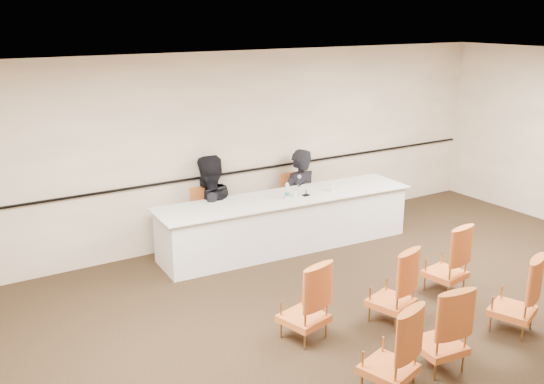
# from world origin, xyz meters

# --- Properties ---
(floor) EXTENTS (10.00, 10.00, 0.00)m
(floor) POSITION_xyz_m (0.00, 0.00, 0.00)
(floor) COLOR black
(floor) RESTS_ON ground
(ceiling) EXTENTS (10.00, 10.00, 0.00)m
(ceiling) POSITION_xyz_m (0.00, 0.00, 3.00)
(ceiling) COLOR white
(ceiling) RESTS_ON ground
(wall_back) EXTENTS (10.00, 0.04, 3.00)m
(wall_back) POSITION_xyz_m (0.00, 4.00, 1.50)
(wall_back) COLOR #C3B099
(wall_back) RESTS_ON ground
(wall_rail) EXTENTS (9.80, 0.04, 0.03)m
(wall_rail) POSITION_xyz_m (0.00, 3.96, 1.10)
(wall_rail) COLOR black
(wall_rail) RESTS_ON wall_back
(panel_table) EXTENTS (4.18, 1.18, 0.83)m
(panel_table) POSITION_xyz_m (0.37, 3.15, 0.41)
(panel_table) COLOR white
(panel_table) RESTS_ON ground
(panelist_main) EXTENTS (0.75, 0.53, 1.93)m
(panelist_main) POSITION_xyz_m (0.99, 3.71, 0.44)
(panelist_main) COLOR black
(panelist_main) RESTS_ON ground
(panelist_main_chair) EXTENTS (0.53, 0.53, 0.95)m
(panelist_main_chair) POSITION_xyz_m (0.99, 3.71, 0.47)
(panelist_main_chair) COLOR #B96421
(panelist_main_chair) RESTS_ON ground
(panelist_second) EXTENTS (1.11, 0.96, 1.96)m
(panelist_second) POSITION_xyz_m (-0.65, 3.81, 0.50)
(panelist_second) COLOR black
(panelist_second) RESTS_ON ground
(panelist_second_chair) EXTENTS (0.53, 0.53, 0.95)m
(panelist_second_chair) POSITION_xyz_m (-0.65, 3.81, 0.47)
(panelist_second_chair) COLOR #B96421
(panelist_second_chair) RESTS_ON ground
(papers) EXTENTS (0.32, 0.25, 0.00)m
(papers) POSITION_xyz_m (0.74, 3.05, 0.83)
(papers) COLOR silver
(papers) RESTS_ON panel_table
(microphone) EXTENTS (0.13, 0.23, 0.31)m
(microphone) POSITION_xyz_m (0.65, 3.02, 0.98)
(microphone) COLOR black
(microphone) RESTS_ON panel_table
(water_bottle) EXTENTS (0.08, 0.08, 0.24)m
(water_bottle) POSITION_xyz_m (0.34, 3.09, 0.95)
(water_bottle) COLOR teal
(water_bottle) RESTS_ON panel_table
(drinking_glass) EXTENTS (0.08, 0.08, 0.10)m
(drinking_glass) POSITION_xyz_m (0.50, 3.09, 0.88)
(drinking_glass) COLOR silver
(drinking_glass) RESTS_ON panel_table
(coffee_cup) EXTENTS (0.10, 0.10, 0.13)m
(coffee_cup) POSITION_xyz_m (1.15, 3.02, 0.90)
(coffee_cup) COLOR white
(coffee_cup) RESTS_ON panel_table
(aud_chair_front_left) EXTENTS (0.60, 0.60, 0.95)m
(aud_chair_front_left) POSITION_xyz_m (-0.99, 0.71, 0.47)
(aud_chair_front_left) COLOR #B96421
(aud_chair_front_left) RESTS_ON ground
(aud_chair_front_mid) EXTENTS (0.62, 0.62, 0.95)m
(aud_chair_front_mid) POSITION_xyz_m (0.12, 0.48, 0.47)
(aud_chair_front_mid) COLOR #B96421
(aud_chair_front_mid) RESTS_ON ground
(aud_chair_front_right) EXTENTS (0.57, 0.57, 0.95)m
(aud_chair_front_right) POSITION_xyz_m (1.29, 0.72, 0.47)
(aud_chair_front_right) COLOR #B96421
(aud_chair_front_right) RESTS_ON ground
(aud_chair_back_left) EXTENTS (0.62, 0.62, 0.95)m
(aud_chair_back_left) POSITION_xyz_m (-0.86, -0.56, 0.47)
(aud_chair_back_left) COLOR #B96421
(aud_chair_back_left) RESTS_ON ground
(aud_chair_back_mid) EXTENTS (0.55, 0.55, 0.95)m
(aud_chair_back_mid) POSITION_xyz_m (-0.14, -0.52, 0.47)
(aud_chair_back_mid) COLOR #B96421
(aud_chair_back_mid) RESTS_ON ground
(aud_chair_back_right) EXTENTS (0.65, 0.65, 0.95)m
(aud_chair_back_right) POSITION_xyz_m (1.17, -0.42, 0.47)
(aud_chair_back_right) COLOR #B96421
(aud_chair_back_right) RESTS_ON ground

